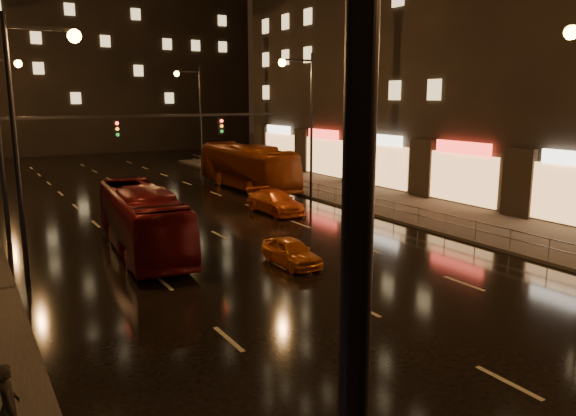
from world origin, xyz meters
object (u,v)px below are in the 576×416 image
(bus_curb, at_px, (247,167))
(pedestrian_a, at_px, (8,407))
(bus_red, at_px, (142,220))
(taxi_far, at_px, (275,202))
(taxi_near, at_px, (291,252))

(bus_curb, bearing_deg, pedestrian_a, -123.72)
(bus_red, xyz_separation_m, taxi_far, (9.69, 4.57, -0.80))
(taxi_far, relative_size, pedestrian_a, 2.61)
(taxi_near, height_order, taxi_far, taxi_far)
(bus_curb, height_order, pedestrian_a, bus_curb)
(bus_red, relative_size, taxi_near, 3.13)
(bus_red, xyz_separation_m, pedestrian_a, (-6.76, -13.86, -0.43))
(bus_curb, bearing_deg, taxi_far, -105.55)
(taxi_near, bearing_deg, taxi_far, 64.39)
(bus_red, distance_m, taxi_far, 10.74)
(pedestrian_a, bearing_deg, bus_curb, -36.80)
(pedestrian_a, bearing_deg, taxi_far, -43.97)
(bus_curb, height_order, taxi_far, bus_curb)
(bus_curb, bearing_deg, taxi_near, -110.59)
(bus_red, bearing_deg, pedestrian_a, -110.27)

